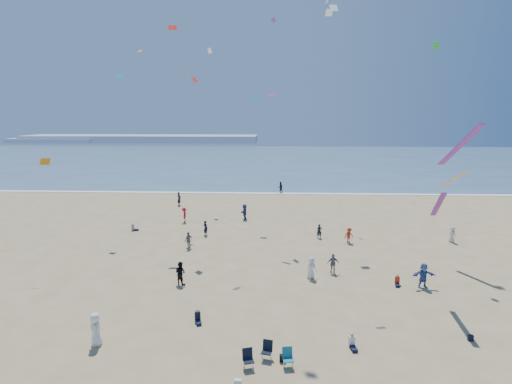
{
  "coord_description": "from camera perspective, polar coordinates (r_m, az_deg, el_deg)",
  "views": [
    {
      "loc": [
        3.22,
        -19.0,
        12.59
      ],
      "look_at": [
        2.0,
        8.0,
        7.38
      ],
      "focal_mm": 28.0,
      "sensor_mm": 36.0,
      "label": 1
    }
  ],
  "objects": [
    {
      "name": "headland_far",
      "position": [
        199.6,
        -16.02,
        7.33
      ],
      "size": [
        110.0,
        20.0,
        3.2
      ],
      "primitive_type": "cube",
      "color": "#7A8EA8",
      "rests_on": "ground"
    },
    {
      "name": "seated_group",
      "position": [
        28.25,
        0.58,
        -14.61
      ],
      "size": [
        25.78,
        28.85,
        0.84
      ],
      "color": "white",
      "rests_on": "ground"
    },
    {
      "name": "navy_bag",
      "position": [
        27.01,
        28.31,
        -17.87
      ],
      "size": [
        0.28,
        0.18,
        0.34
      ],
      "primitive_type": "cube",
      "color": "black",
      "rests_on": "ground"
    },
    {
      "name": "chair_cluster",
      "position": [
        22.0,
        1.69,
        -22.43
      ],
      "size": [
        2.72,
        1.53,
        1.0
      ],
      "color": "black",
      "rests_on": "ground"
    },
    {
      "name": "kites_aloft",
      "position": [
        34.47,
        11.71,
        14.37
      ],
      "size": [
        34.55,
        39.32,
        28.02
      ],
      "color": "#0D9AC6",
      "rests_on": "ground"
    },
    {
      "name": "black_backpack",
      "position": [
        22.47,
        3.78,
        -22.61
      ],
      "size": [
        0.3,
        0.22,
        0.38
      ],
      "primitive_type": "cube",
      "color": "black",
      "rests_on": "ground"
    },
    {
      "name": "headland_near",
      "position": [
        211.29,
        -26.86,
        6.6
      ],
      "size": [
        40.0,
        14.0,
        2.0
      ],
      "primitive_type": "cube",
      "color": "#7A8EA8",
      "rests_on": "ground"
    },
    {
      "name": "standing_flyers",
      "position": [
        40.72,
        1.61,
        -5.8
      ],
      "size": [
        32.05,
        46.0,
        1.92
      ],
      "color": "black",
      "rests_on": "ground"
    },
    {
      "name": "ocean",
      "position": [
        114.74,
        0.96,
        4.62
      ],
      "size": [
        220.0,
        100.0,
        0.06
      ],
      "primitive_type": "cube",
      "color": "#476B84",
      "rests_on": "ground"
    },
    {
      "name": "ground",
      "position": [
        23.02,
        -6.36,
        -22.32
      ],
      "size": [
        220.0,
        220.0,
        0.0
      ],
      "primitive_type": "plane",
      "color": "tan",
      "rests_on": "ground"
    },
    {
      "name": "surf_line",
      "position": [
        65.3,
        -0.29,
        -0.17
      ],
      "size": [
        220.0,
        1.2,
        0.08
      ],
      "primitive_type": "cube",
      "color": "white",
      "rests_on": "ground"
    },
    {
      "name": "white_tote",
      "position": [
        20.81,
        -2.62,
        -25.64
      ],
      "size": [
        0.35,
        0.2,
        0.4
      ],
      "primitive_type": "cube",
      "color": "silver",
      "rests_on": "ground"
    }
  ]
}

